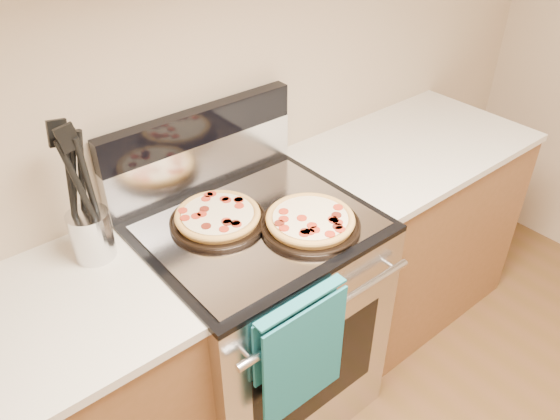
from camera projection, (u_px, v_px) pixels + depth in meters
wall_back at (187, 70)px, 1.81m from camera, size 4.00×0.00×4.00m
range_body at (258, 320)px, 2.10m from camera, size 0.76×0.68×0.90m
oven_window at (317, 375)px, 1.89m from camera, size 0.56×0.01×0.40m
cooktop at (255, 225)px, 1.84m from camera, size 0.76×0.68×0.02m
backsplash_lower at (202, 163)px, 1.98m from camera, size 0.76×0.06×0.18m
backsplash_upper at (199, 126)px, 1.89m from camera, size 0.76×0.06×0.12m
oven_handle at (330, 310)px, 1.67m from camera, size 0.70×0.03×0.03m
dish_towel at (300, 351)px, 1.66m from camera, size 0.32×0.05×0.42m
foil_sheet at (260, 226)px, 1.81m from camera, size 0.70×0.55×0.01m
cabinet_right at (401, 231)px, 2.59m from camera, size 1.00×0.62×0.88m
countertop_right at (415, 146)px, 2.33m from camera, size 1.02×0.64×0.03m
pepperoni_pizza_back at (218, 217)px, 1.81m from camera, size 0.35×0.35×0.04m
pepperoni_pizza_front at (310, 221)px, 1.79m from camera, size 0.36×0.36×0.04m
utensil_crock at (92, 235)px, 1.66m from camera, size 0.14×0.14×0.16m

